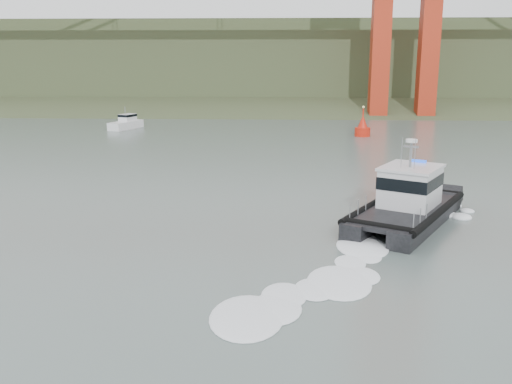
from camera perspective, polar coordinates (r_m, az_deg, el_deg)
ground at (r=26.13m, az=-1.65°, el=-9.75°), size 400.00×400.00×0.00m
headlands at (r=149.50m, az=2.03°, el=12.18°), size 500.00×105.36×27.12m
patrol_boat at (r=37.09m, az=14.92°, el=-0.92°), size 9.18×11.90×5.50m
motorboat at (r=85.44m, az=-12.84°, el=6.74°), size 4.06×6.32×3.30m
nav_buoy at (r=76.64m, az=10.61°, el=6.33°), size 2.03×2.03×4.22m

